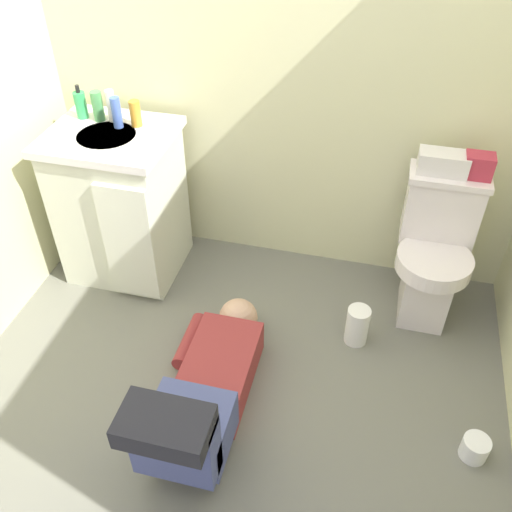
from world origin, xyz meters
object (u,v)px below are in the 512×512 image
Objects in this scene: paper_towel_roll at (357,325)px; toilet_paper_roll at (475,448)px; bottle_green at (98,106)px; toiletry_bag at (479,166)px; toilet at (433,251)px; faucet at (119,110)px; bottle_blue at (117,112)px; bottle_white at (111,106)px; soap_dispenser at (81,105)px; person_plumber at (203,392)px; tissue_box at (443,163)px; bottle_amber at (135,113)px; vanity_cabinet at (121,203)px.

toilet_paper_roll is (0.53, -0.50, -0.05)m from paper_towel_roll.
paper_towel_roll is at bearing -15.40° from bottle_green.
toilet is at bearing -139.23° from toiletry_bag.
bottle_green is at bearing -165.63° from faucet.
bottle_white is at bearing 133.66° from bottle_blue.
toiletry_bag is at bearing 40.77° from toilet.
soap_dispenser is 0.09m from bottle_green.
person_plumber reaches higher than toilet_paper_roll.
tissue_box is (-0.05, 0.09, 0.43)m from toilet.
tissue_box is at bearing 0.10° from faucet.
toilet is at bearing -3.15° from faucet.
tissue_box is at bearing 50.45° from person_plumber.
toiletry_bag is at bearing 97.84° from toilet_paper_roll.
bottle_blue reaches higher than bottle_amber.
soap_dispenser is at bearing -179.25° from tissue_box.
toilet reaches higher than toilet_paper_roll.
bottle_blue is at bearing 179.39° from toilet.
bottle_blue is 1.19× the size of bottle_amber.
bottle_green reaches higher than person_plumber.
bottle_blue is (0.02, 0.07, 0.48)m from vanity_cabinet.
bottle_white is at bearing 171.29° from bottle_amber.
paper_towel_roll is (1.32, -0.39, -0.79)m from bottle_white.
vanity_cabinet reaches higher than toilet.
bottle_white is 0.13m from bottle_amber.
toiletry_bag is 1.73m from bottle_white.
bottle_green is at bearing 164.60° from paper_towel_roll.
faucet is 0.08m from bottle_blue.
tissue_box is 1.53m from bottle_blue.
toilet_paper_roll is at bearing -26.48° from faucet.
toilet is 0.91× the size of vanity_cabinet.
faucet is at bearing 160.94° from bottle_amber.
bottle_amber is (0.10, 0.11, 0.46)m from vanity_cabinet.
toiletry_bag reaches higher than toilet.
bottle_white is (-0.75, 0.99, 0.72)m from person_plumber.
bottle_green is at bearing 176.70° from bottle_amber.
faucet is (-1.59, 0.09, 0.50)m from toilet.
soap_dispenser is 1.11× the size of bottle_blue.
faucet is 0.60× the size of soap_dispenser.
bottle_blue reaches higher than paper_towel_roll.
tissue_box is at bearing 0.95° from bottle_green.
toiletry_bag is at bearing 0.69° from soap_dispenser.
bottle_white reaches higher than toiletry_bag.
soap_dispenser reaches higher than bottle_green.
person_plumber is at bearing -129.55° from tissue_box.
person_plumber is (-0.87, -0.91, -0.19)m from toilet.
soap_dispenser is at bearing 166.61° from bottle_blue.
toilet is 6.05× the size of toiletry_bag.
toilet_paper_roll is at bearing -74.31° from toilet.
bottle_white reaches higher than tissue_box.
toilet is at bearing -1.98° from bottle_amber.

